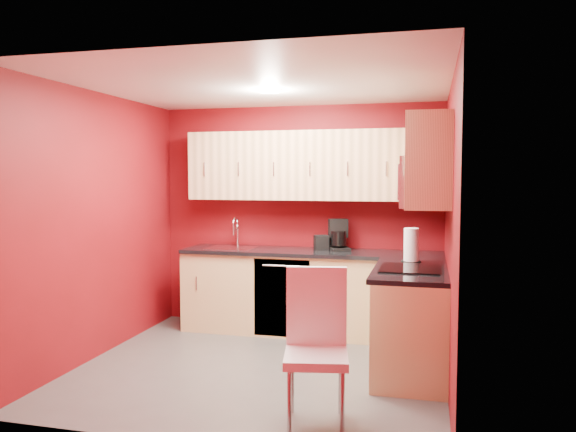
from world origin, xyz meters
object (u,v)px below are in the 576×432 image
at_px(microwave, 425,182).
at_px(paper_towel, 411,245).
at_px(napkin_holder, 321,243).
at_px(coffee_maker, 339,235).
at_px(sink, 232,245).
at_px(dining_chair, 316,348).

xyz_separation_m(microwave, paper_towel, (-0.12, 0.40, -0.59)).
bearing_deg(napkin_holder, coffee_maker, -1.84).
xyz_separation_m(sink, coffee_maker, (1.20, 0.06, 0.13)).
height_order(sink, paper_towel, sink).
xyz_separation_m(coffee_maker, napkin_holder, (-0.20, 0.01, -0.09)).
bearing_deg(sink, microwave, -25.60).
relative_size(coffee_maker, dining_chair, 0.32).
bearing_deg(microwave, dining_chair, -119.96).
bearing_deg(coffee_maker, dining_chair, -107.20).
relative_size(sink, coffee_maker, 1.55).
relative_size(coffee_maker, napkin_holder, 2.12).
bearing_deg(dining_chair, napkin_holder, 89.28).
relative_size(microwave, dining_chair, 0.71).
bearing_deg(paper_towel, coffee_maker, 139.57).
xyz_separation_m(napkin_holder, dining_chair, (0.40, -2.28, -0.46)).
height_order(microwave, dining_chair, microwave).
relative_size(napkin_holder, dining_chair, 0.15).
relative_size(sink, paper_towel, 1.63).
bearing_deg(microwave, napkin_holder, 135.55).
xyz_separation_m(coffee_maker, dining_chair, (0.20, -2.27, -0.55)).
bearing_deg(microwave, paper_towel, 106.05).
distance_m(paper_towel, dining_chair, 1.79).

